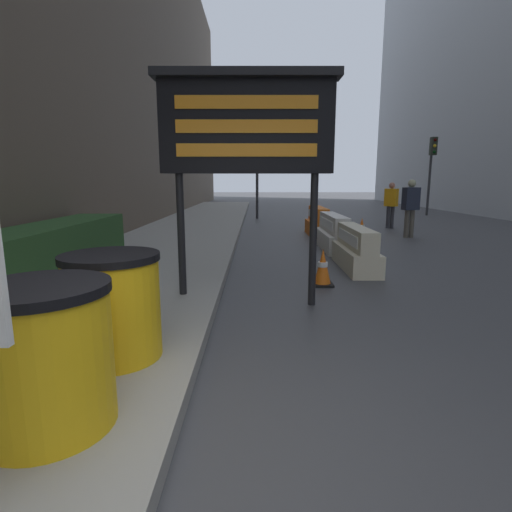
{
  "coord_description": "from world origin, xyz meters",
  "views": [
    {
      "loc": [
        0.51,
        -1.93,
        1.67
      ],
      "look_at": [
        0.5,
        4.47,
        0.47
      ],
      "focal_mm": 28.0,
      "sensor_mm": 36.0,
      "label": 1
    }
  ],
  "objects_px": {
    "message_board": "(248,128)",
    "pedestrian_worker": "(392,201)",
    "pedestrian_passerby": "(412,204)",
    "jersey_barrier_cream": "(357,250)",
    "jersey_barrier_white": "(334,234)",
    "jersey_barrier_orange_near": "(319,223)",
    "traffic_cone_near": "(363,228)",
    "barrel_drum_foreground": "(47,356)",
    "barrel_drum_middle": "(114,306)",
    "traffic_light_far_side": "(433,159)",
    "traffic_cone_mid": "(324,268)",
    "traffic_light_near_curb": "(258,157)"
  },
  "relations": [
    {
      "from": "message_board",
      "to": "pedestrian_passerby",
      "type": "height_order",
      "value": "message_board"
    },
    {
      "from": "traffic_light_far_side",
      "to": "traffic_cone_mid",
      "type": "bearing_deg",
      "value": -118.83
    },
    {
      "from": "jersey_barrier_orange_near",
      "to": "jersey_barrier_white",
      "type": "bearing_deg",
      "value": -90.0
    },
    {
      "from": "message_board",
      "to": "pedestrian_passerby",
      "type": "bearing_deg",
      "value": 54.62
    },
    {
      "from": "barrel_drum_foreground",
      "to": "traffic_cone_mid",
      "type": "relative_size",
      "value": 1.52
    },
    {
      "from": "jersey_barrier_orange_near",
      "to": "barrel_drum_foreground",
      "type": "bearing_deg",
      "value": -107.74
    },
    {
      "from": "traffic_light_far_side",
      "to": "barrel_drum_foreground",
      "type": "bearing_deg",
      "value": -119.25
    },
    {
      "from": "jersey_barrier_cream",
      "to": "jersey_barrier_orange_near",
      "type": "xyz_separation_m",
      "value": [
        -0.0,
        4.78,
        0.03
      ]
    },
    {
      "from": "traffic_cone_near",
      "to": "traffic_light_near_curb",
      "type": "xyz_separation_m",
      "value": [
        -3.14,
        6.06,
        2.41
      ]
    },
    {
      "from": "pedestrian_passerby",
      "to": "message_board",
      "type": "bearing_deg",
      "value": 41.85
    },
    {
      "from": "barrel_drum_middle",
      "to": "jersey_barrier_white",
      "type": "xyz_separation_m",
      "value": [
        3.16,
        6.57,
        -0.24
      ]
    },
    {
      "from": "message_board",
      "to": "jersey_barrier_white",
      "type": "relative_size",
      "value": 1.38
    },
    {
      "from": "barrel_drum_foreground",
      "to": "traffic_cone_mid",
      "type": "distance_m",
      "value": 4.67
    },
    {
      "from": "traffic_cone_near",
      "to": "traffic_light_far_side",
      "type": "relative_size",
      "value": 0.16
    },
    {
      "from": "traffic_cone_near",
      "to": "traffic_light_far_side",
      "type": "xyz_separation_m",
      "value": [
        5.31,
        7.81,
        2.43
      ]
    },
    {
      "from": "traffic_cone_near",
      "to": "traffic_light_far_side",
      "type": "bearing_deg",
      "value": 55.79
    },
    {
      "from": "pedestrian_worker",
      "to": "pedestrian_passerby",
      "type": "xyz_separation_m",
      "value": [
        -0.25,
        -2.48,
        0.06
      ]
    },
    {
      "from": "barrel_drum_middle",
      "to": "jersey_barrier_white",
      "type": "height_order",
      "value": "barrel_drum_middle"
    },
    {
      "from": "traffic_cone_near",
      "to": "barrel_drum_foreground",
      "type": "bearing_deg",
      "value": -114.85
    },
    {
      "from": "jersey_barrier_cream",
      "to": "pedestrian_passerby",
      "type": "distance_m",
      "value": 5.1
    },
    {
      "from": "traffic_cone_near",
      "to": "pedestrian_passerby",
      "type": "height_order",
      "value": "pedestrian_passerby"
    },
    {
      "from": "traffic_light_near_curb",
      "to": "jersey_barrier_orange_near",
      "type": "bearing_deg",
      "value": -71.69
    },
    {
      "from": "message_board",
      "to": "traffic_light_near_curb",
      "type": "xyz_separation_m",
      "value": [
        0.17,
        12.76,
        0.36
      ]
    },
    {
      "from": "barrel_drum_foreground",
      "to": "traffic_light_near_curb",
      "type": "relative_size",
      "value": 0.25
    },
    {
      "from": "pedestrian_worker",
      "to": "barrel_drum_foreground",
      "type": "bearing_deg",
      "value": 103.94
    },
    {
      "from": "traffic_cone_near",
      "to": "jersey_barrier_cream",
      "type": "bearing_deg",
      "value": -106.05
    },
    {
      "from": "pedestrian_worker",
      "to": "barrel_drum_middle",
      "type": "bearing_deg",
      "value": 102.11
    },
    {
      "from": "jersey_barrier_white",
      "to": "message_board",
      "type": "bearing_deg",
      "value": -113.95
    },
    {
      "from": "jersey_barrier_cream",
      "to": "traffic_light_near_curb",
      "type": "bearing_deg",
      "value": 100.18
    },
    {
      "from": "jersey_barrier_white",
      "to": "pedestrian_worker",
      "type": "height_order",
      "value": "pedestrian_worker"
    },
    {
      "from": "pedestrian_passerby",
      "to": "traffic_cone_mid",
      "type": "bearing_deg",
      "value": 45.14
    },
    {
      "from": "jersey_barrier_white",
      "to": "pedestrian_passerby",
      "type": "xyz_separation_m",
      "value": [
        2.65,
        2.01,
        0.64
      ]
    },
    {
      "from": "barrel_drum_middle",
      "to": "traffic_cone_mid",
      "type": "distance_m",
      "value": 3.8
    },
    {
      "from": "barrel_drum_middle",
      "to": "traffic_cone_near",
      "type": "height_order",
      "value": "barrel_drum_middle"
    },
    {
      "from": "barrel_drum_foreground",
      "to": "barrel_drum_middle",
      "type": "height_order",
      "value": "same"
    },
    {
      "from": "message_board",
      "to": "pedestrian_worker",
      "type": "relative_size",
      "value": 1.85
    },
    {
      "from": "jersey_barrier_orange_near",
      "to": "traffic_light_far_side",
      "type": "xyz_separation_m",
      "value": [
        6.57,
        7.42,
        2.33
      ]
    },
    {
      "from": "jersey_barrier_cream",
      "to": "pedestrian_passerby",
      "type": "height_order",
      "value": "pedestrian_passerby"
    },
    {
      "from": "jersey_barrier_orange_near",
      "to": "jersey_barrier_cream",
      "type": "bearing_deg",
      "value": -90.0
    },
    {
      "from": "jersey_barrier_white",
      "to": "jersey_barrier_orange_near",
      "type": "relative_size",
      "value": 1.09
    },
    {
      "from": "barrel_drum_middle",
      "to": "jersey_barrier_cream",
      "type": "xyz_separation_m",
      "value": [
        3.16,
        4.28,
        -0.26
      ]
    },
    {
      "from": "message_board",
      "to": "pedestrian_passerby",
      "type": "distance_m",
      "value": 8.22
    },
    {
      "from": "jersey_barrier_cream",
      "to": "traffic_light_far_side",
      "type": "bearing_deg",
      "value": 61.68
    },
    {
      "from": "barrel_drum_foreground",
      "to": "traffic_light_near_curb",
      "type": "xyz_separation_m",
      "value": [
        1.34,
        15.74,
        2.09
      ]
    },
    {
      "from": "barrel_drum_middle",
      "to": "message_board",
      "type": "relative_size",
      "value": 0.31
    },
    {
      "from": "barrel_drum_foreground",
      "to": "message_board",
      "type": "xyz_separation_m",
      "value": [
        1.18,
        2.98,
        1.72
      ]
    },
    {
      "from": "traffic_cone_mid",
      "to": "barrel_drum_foreground",
      "type": "bearing_deg",
      "value": -120.61
    },
    {
      "from": "barrel_drum_foreground",
      "to": "pedestrian_worker",
      "type": "xyz_separation_m",
      "value": [
        6.12,
        12.07,
        0.35
      ]
    },
    {
      "from": "jersey_barrier_white",
      "to": "pedestrian_passerby",
      "type": "bearing_deg",
      "value": 37.18
    },
    {
      "from": "pedestrian_worker",
      "to": "jersey_barrier_white",
      "type": "bearing_deg",
      "value": 97.94
    }
  ]
}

